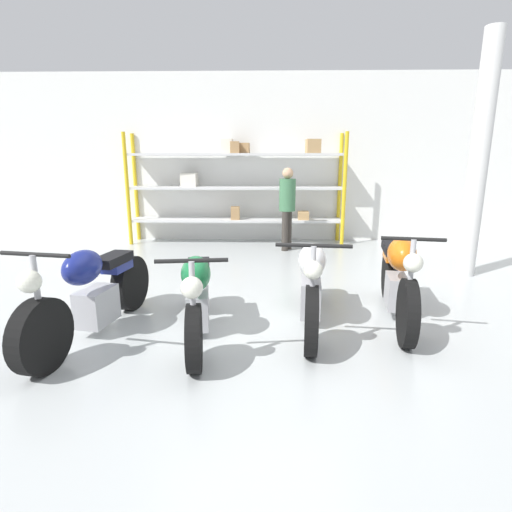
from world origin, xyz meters
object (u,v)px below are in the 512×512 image
motorcycle_green (197,295)px  motorcycle_white (311,283)px  motorcycle_orange (398,276)px  motorcycle_blue (92,294)px  shelving_rack (238,184)px  person_browsing (287,202)px

motorcycle_green → motorcycle_white: 1.23m
motorcycle_orange → motorcycle_blue: bearing=-70.6°
shelving_rack → motorcycle_orange: 4.86m
person_browsing → motorcycle_blue: bearing=87.6°
motorcycle_blue → motorcycle_orange: motorcycle_orange is taller
motorcycle_orange → person_browsing: 3.75m
person_browsing → motorcycle_green: bearing=100.4°
motorcycle_blue → person_browsing: 4.69m
person_browsing → motorcycle_white: bearing=116.8°
motorcycle_green → motorcycle_orange: 2.27m
motorcycle_green → person_browsing: person_browsing is taller
motorcycle_blue → motorcycle_green: 1.07m
motorcycle_white → motorcycle_orange: (1.01, 0.22, 0.02)m
motorcycle_blue → motorcycle_orange: bearing=109.3°
motorcycle_orange → person_browsing: (-1.07, 3.57, 0.46)m
motorcycle_orange → person_browsing: bearing=-153.3°
shelving_rack → motorcycle_orange: (2.10, -4.31, -0.78)m
motorcycle_green → motorcycle_orange: motorcycle_orange is taller
shelving_rack → motorcycle_orange: shelving_rack is taller
motorcycle_green → motorcycle_white: motorcycle_white is taller
motorcycle_green → motorcycle_white: bearing=97.7°
motorcycle_white → motorcycle_blue: bearing=-75.9°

